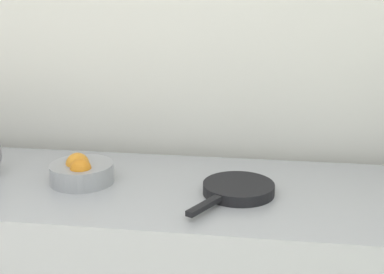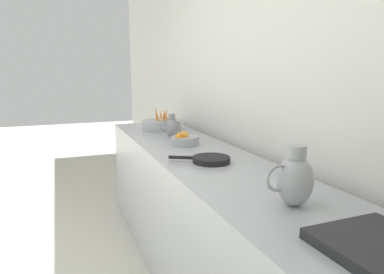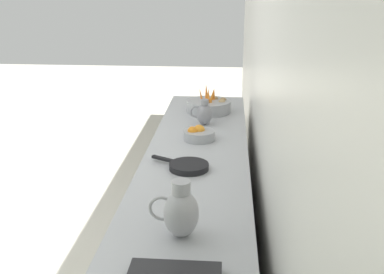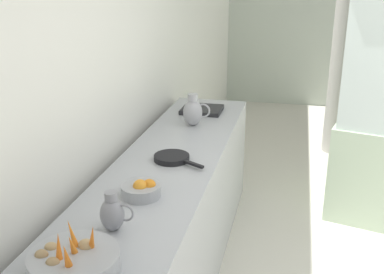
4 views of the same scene
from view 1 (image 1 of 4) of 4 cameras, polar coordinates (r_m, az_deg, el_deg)
tile_wall_left at (r=2.03m, az=17.77°, el=13.95°), size 0.10×9.37×3.00m
orange_bowl at (r=1.79m, az=-11.99°, el=-3.70°), size 0.21×0.21×0.10m
skillet_on_counter at (r=1.67m, az=5.01°, el=-5.67°), size 0.35×0.25×0.03m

